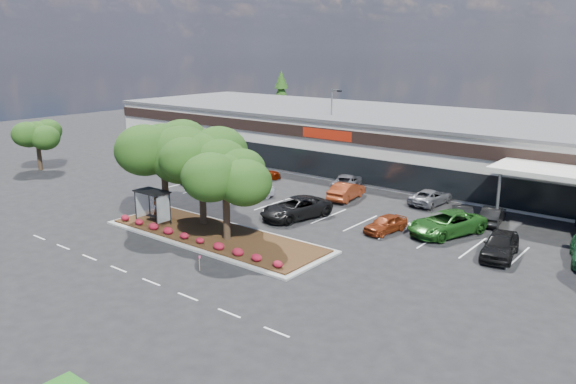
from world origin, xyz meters
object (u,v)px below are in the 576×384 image
Objects in this scene: survey_stake at (200,261)px; car_0 at (200,176)px; light_pole at (332,135)px; car_1 at (238,184)px.

car_0 reaches higher than survey_stake.
light_pole reaches higher than survey_stake.
car_1 is at bearing 14.14° from car_0.
car_0 is 5.33m from car_1.
survey_stake is at bearing -71.16° from light_pole.
light_pole is 9.20× the size of survey_stake.
car_1 is at bearing 126.49° from survey_stake.
survey_stake is at bearing -28.52° from car_0.
car_1 reaches higher than survey_stake.
car_0 is (-7.25, -12.93, -3.29)m from light_pole.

